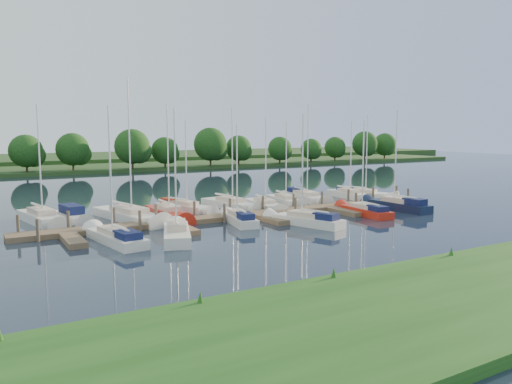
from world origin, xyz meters
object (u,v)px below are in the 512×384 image
motorboat (73,217)px  sailboat_n_5 (231,205)px  sailboat_s_2 (239,219)px  dock (258,215)px  sailboat_n_0 (42,219)px

motorboat → sailboat_n_5: size_ratio=0.58×
sailboat_n_5 → sailboat_s_2: size_ratio=1.20×
sailboat_s_2 → sailboat_n_5: bearing=77.4°
motorboat → sailboat_n_5: (14.88, -0.68, -0.08)m
motorboat → sailboat_n_5: sailboat_n_5 is taller
dock → sailboat_s_2: size_ratio=4.69×
sailboat_n_0 → sailboat_n_5: bearing=166.3°
sailboat_n_5 → sailboat_n_0: bearing=-14.1°
sailboat_n_0 → sailboat_s_2: sailboat_n_0 is taller
dock → motorboat: 15.89m
dock → sailboat_n_0: 18.21m
sailboat_n_0 → dock: bearing=146.8°
sailboat_n_0 → sailboat_n_5: size_ratio=1.01×
sailboat_n_0 → motorboat: (2.42, -0.26, 0.06)m
sailboat_n_0 → motorboat: size_ratio=1.73×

